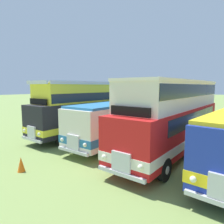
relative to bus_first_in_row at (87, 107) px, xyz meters
The scene contains 5 objects.
ground_plane 10.02m from the bus_first_in_row, ahead, with size 200.00×200.00×0.00m, color #7A934C.
bus_first_in_row is the anchor object (origin of this frame).
bus_second_in_row 3.94m from the bus_first_in_row, ahead, with size 2.94×10.31×2.99m.
bus_third_in_row 7.79m from the bus_first_in_row, ahead, with size 2.70×10.98×4.49m.
cone_near_end 8.38m from the bus_first_in_row, 67.46° to the right, with size 0.36×0.36×0.73m, color orange.
Camera 1 is at (2.70, -11.91, 4.13)m, focal length 32.33 mm.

